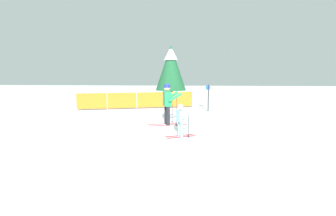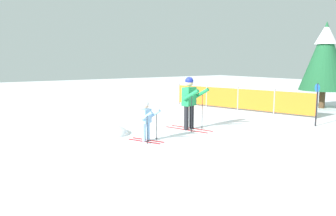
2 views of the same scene
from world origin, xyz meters
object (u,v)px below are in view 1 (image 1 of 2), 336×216
object	(u,v)px
skier_adult	(168,100)
conifer_far	(171,67)
safety_fence	(137,100)
trail_marker	(208,95)
skier_child	(181,118)

from	to	relation	value
skier_adult	conifer_far	world-z (taller)	conifer_far
safety_fence	trail_marker	xyz separation A→B (m)	(4.19, -0.54, 0.38)
skier_adult	skier_child	xyz separation A→B (m)	(0.58, -2.01, -0.38)
conifer_far	trail_marker	bearing A→B (deg)	-61.84
skier_adult	conifer_far	xyz separation A→B (m)	(-0.29, 8.36, 1.50)
trail_marker	skier_child	bearing A→B (deg)	-103.83
trail_marker	skier_adult	bearing A→B (deg)	-117.23
skier_adult	conifer_far	distance (m)	8.50
skier_adult	skier_child	world-z (taller)	skier_adult
skier_child	conifer_far	distance (m)	10.58
skier_adult	trail_marker	world-z (taller)	skier_adult
skier_child	trail_marker	xyz separation A→B (m)	(1.48, 6.01, 0.25)
skier_child	conifer_far	bearing A→B (deg)	70.21
skier_child	trail_marker	world-z (taller)	trail_marker
skier_child	safety_fence	world-z (taller)	skier_child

